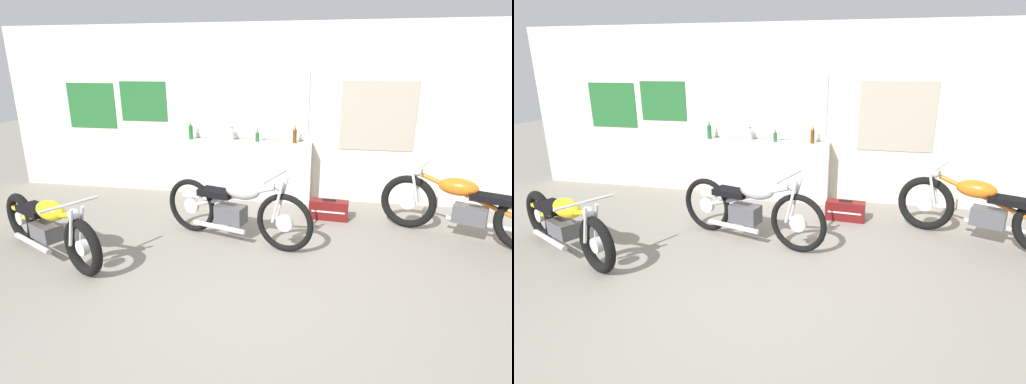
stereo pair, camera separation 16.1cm
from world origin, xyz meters
TOP-DOWN VIEW (x-y plane):
  - ground_plane at (0.00, 0.00)m, footprint 24.00×24.00m
  - wall_back at (-0.02, 3.31)m, footprint 10.00×0.07m
  - sill_counter at (-0.68, 3.13)m, footprint 2.16×0.28m
  - bottle_leftmost at (-1.61, 3.12)m, footprint 0.07×0.07m
  - bottle_left_center at (-0.91, 3.17)m, footprint 0.08×0.08m
  - bottle_center at (-0.48, 3.10)m, footprint 0.06×0.06m
  - bottle_right_center at (0.12, 3.10)m, footprint 0.06×0.06m
  - motorcycle_silver at (-0.46, 1.43)m, footprint 2.02×0.80m
  - motorcycle_orange at (2.42, 2.02)m, footprint 1.99×1.02m
  - motorcycle_yellow at (-2.47, 0.57)m, footprint 1.89×1.05m
  - hard_case_darkred at (0.71, 2.42)m, footprint 0.57×0.25m

SIDE VIEW (x-z plane):
  - ground_plane at x=0.00m, z-range 0.00..0.00m
  - hard_case_darkred at x=0.71m, z-range -0.01..0.29m
  - motorcycle_yellow at x=-2.47m, z-range -0.01..0.79m
  - motorcycle_orange at x=2.42m, z-range -0.03..0.90m
  - motorcycle_silver at x=-0.46m, z-range -0.02..0.92m
  - sill_counter at x=-0.68m, z-range 0.00..0.98m
  - bottle_center at x=-0.48m, z-range 0.97..1.17m
  - bottle_left_center at x=-0.91m, z-range 0.97..1.18m
  - bottle_right_center at x=0.12m, z-range 0.96..1.26m
  - bottle_leftmost at x=-1.61m, z-range 0.96..1.27m
  - wall_back at x=-0.02m, z-range 0.00..2.80m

